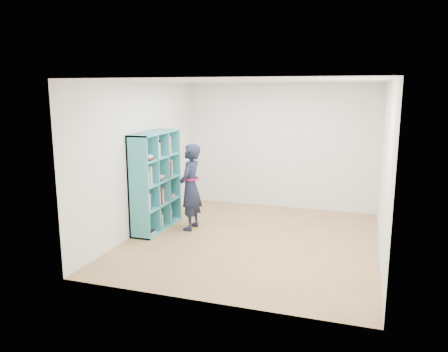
% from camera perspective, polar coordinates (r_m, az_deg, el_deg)
% --- Properties ---
extents(floor, '(4.50, 4.50, 0.00)m').
position_cam_1_polar(floor, '(7.36, 3.70, -8.36)').
color(floor, olive).
rests_on(floor, ground).
extents(ceiling, '(4.50, 4.50, 0.00)m').
position_cam_1_polar(ceiling, '(6.93, 3.98, 12.31)').
color(ceiling, white).
rests_on(ceiling, wall_back).
extents(wall_left, '(0.02, 4.50, 2.60)m').
position_cam_1_polar(wall_left, '(7.76, -10.62, 2.41)').
color(wall_left, silver).
rests_on(wall_left, floor).
extents(wall_right, '(0.02, 4.50, 2.60)m').
position_cam_1_polar(wall_right, '(6.83, 20.32, 0.68)').
color(wall_right, silver).
rests_on(wall_right, floor).
extents(wall_back, '(4.00, 0.02, 2.60)m').
position_cam_1_polar(wall_back, '(9.21, 7.33, 3.89)').
color(wall_back, silver).
rests_on(wall_back, floor).
extents(wall_front, '(4.00, 0.02, 2.60)m').
position_cam_1_polar(wall_front, '(4.93, -2.68, -2.52)').
color(wall_front, silver).
rests_on(wall_front, floor).
extents(bookshelf, '(0.38, 1.31, 1.74)m').
position_cam_1_polar(bookshelf, '(7.85, -9.08, -0.78)').
color(bookshelf, teal).
rests_on(bookshelf, floor).
extents(person, '(0.38, 0.57, 1.54)m').
position_cam_1_polar(person, '(7.74, -4.40, -1.46)').
color(person, black).
rests_on(person, floor).
extents(smartphone, '(0.01, 0.09, 0.12)m').
position_cam_1_polar(smartphone, '(7.84, -5.23, -0.56)').
color(smartphone, silver).
rests_on(smartphone, person).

